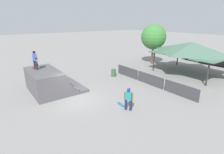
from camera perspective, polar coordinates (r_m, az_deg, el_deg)
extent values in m
plane|color=gray|center=(14.54, -11.33, -7.07)|extent=(160.00, 160.00, 0.00)
cube|color=#565459|center=(16.93, -17.63, -3.48)|extent=(4.59, 4.30, 0.25)
cube|color=#565459|center=(16.72, -19.25, -3.02)|extent=(4.59, 3.34, 0.25)
cube|color=#565459|center=(16.59, -19.91, -2.34)|extent=(4.59, 2.99, 0.25)
cube|color=#565459|center=(16.48, -20.39, -1.61)|extent=(4.59, 2.75, 0.25)
cube|color=#565459|center=(16.39, -20.77, -0.86)|extent=(4.59, 2.59, 0.25)
cube|color=#565459|center=(16.30, -21.06, -0.07)|extent=(4.59, 2.47, 0.25)
cube|color=#565459|center=(16.22, -21.30, 0.73)|extent=(4.59, 2.38, 0.25)
cube|color=#565459|center=(16.15, -21.48, 1.55)|extent=(4.59, 2.34, 0.25)
cylinder|color=silver|center=(16.43, -17.66, 2.55)|extent=(4.50, 0.07, 0.07)
cube|color=#2D2D33|center=(16.47, -23.37, 3.50)|extent=(0.18, 0.18, 0.79)
cube|color=black|center=(16.48, -23.30, 3.68)|extent=(0.21, 0.17, 0.12)
cube|color=#2D2D33|center=(16.78, -23.91, 3.67)|extent=(0.18, 0.18, 0.79)
cube|color=black|center=(16.78, -23.84, 3.85)|extent=(0.21, 0.17, 0.12)
cube|color=blue|center=(16.49, -23.93, 5.85)|extent=(0.47, 0.31, 0.56)
cylinder|color=#A87A5B|center=(16.26, -23.49, 5.59)|extent=(0.13, 0.13, 0.56)
cylinder|color=black|center=(16.26, -23.50, 5.63)|extent=(0.19, 0.19, 0.08)
cylinder|color=#A87A5B|center=(16.73, -24.32, 5.80)|extent=(0.13, 0.13, 0.56)
cylinder|color=black|center=(16.73, -24.33, 5.84)|extent=(0.19, 0.19, 0.08)
sphere|color=#A87A5B|center=(16.42, -24.12, 7.28)|extent=(0.22, 0.22, 0.22)
sphere|color=black|center=(16.41, -24.13, 7.37)|extent=(0.24, 0.24, 0.24)
cylinder|color=green|center=(17.06, -23.79, 2.62)|extent=(0.05, 0.03, 0.05)
cylinder|color=green|center=(17.04, -24.25, 2.54)|extent=(0.05, 0.03, 0.05)
cylinder|color=green|center=(17.52, -24.05, 2.96)|extent=(0.05, 0.03, 0.05)
cylinder|color=green|center=(17.51, -24.50, 2.89)|extent=(0.05, 0.03, 0.05)
cube|color=#B22323|center=(17.27, -24.16, 2.86)|extent=(0.80, 0.25, 0.02)
cube|color=#B22323|center=(16.92, -23.98, 2.67)|extent=(0.11, 0.21, 0.02)
cube|color=#1E2347|center=(12.57, 4.55, -8.90)|extent=(0.21, 0.21, 0.80)
cube|color=#1E2347|center=(12.49, 6.11, -9.14)|extent=(0.21, 0.21, 0.80)
cube|color=teal|center=(12.23, 5.42, -6.16)|extent=(0.48, 0.42, 0.57)
cylinder|color=brown|center=(12.32, 4.19, -6.19)|extent=(0.15, 0.15, 0.57)
cylinder|color=brown|center=(12.19, 6.64, -6.53)|extent=(0.15, 0.15, 0.57)
sphere|color=brown|center=(12.07, 5.48, -4.31)|extent=(0.22, 0.22, 0.22)
sphere|color=#232399|center=(12.06, 5.48, -4.19)|extent=(0.25, 0.25, 0.25)
cylinder|color=red|center=(13.46, 2.19, -8.73)|extent=(0.05, 0.03, 0.05)
cylinder|color=red|center=(13.53, 2.68, -8.58)|extent=(0.05, 0.03, 0.05)
cylinder|color=red|center=(13.12, 3.39, -9.50)|extent=(0.05, 0.03, 0.05)
cylinder|color=red|center=(13.19, 3.88, -9.35)|extent=(0.05, 0.03, 0.05)
cube|color=teal|center=(13.31, 3.03, -8.90)|extent=(0.78, 0.25, 0.02)
cube|color=teal|center=(13.56, 2.16, -8.27)|extent=(0.10, 0.21, 0.02)
cube|color=#3D3D42|center=(19.89, 5.07, 1.71)|extent=(3.19, 0.12, 1.05)
cube|color=#3D3D42|center=(17.61, 12.32, -0.82)|extent=(3.19, 0.12, 1.05)
cube|color=#3D3D42|center=(15.73, 21.53, -4.00)|extent=(3.19, 0.12, 1.05)
cylinder|color=#2D2D33|center=(22.54, 13.50, 4.91)|extent=(0.16, 0.16, 2.34)
cylinder|color=#2D2D33|center=(19.07, 28.76, 0.81)|extent=(0.16, 0.16, 2.34)
cylinder|color=#2D2D33|center=(26.49, 20.65, 6.16)|extent=(0.16, 0.16, 2.34)
cube|color=#4C705B|center=(22.47, 24.45, 6.94)|extent=(7.84, 5.89, 0.10)
pyramid|color=#4C705B|center=(22.36, 24.68, 8.70)|extent=(7.68, 5.77, 1.30)
cylinder|color=brown|center=(26.33, 13.02, 7.07)|extent=(0.28, 0.28, 2.60)
sphere|color=#3D7F38|center=(25.99, 13.42, 12.60)|extent=(3.49, 3.49, 3.49)
cylinder|color=#385B3D|center=(19.78, 0.50, 1.39)|extent=(0.52, 0.52, 0.85)
cube|color=#A8AAAF|center=(30.32, 26.14, 5.52)|extent=(4.63, 2.16, 0.62)
cube|color=#283342|center=(30.30, 26.10, 6.56)|extent=(2.22, 1.61, 0.46)
cube|color=#A8AAAF|center=(30.26, 26.16, 6.98)|extent=(2.12, 1.57, 0.04)
cylinder|color=black|center=(30.23, 28.99, 4.75)|extent=(0.66, 0.28, 0.64)
cylinder|color=black|center=(29.01, 27.42, 4.51)|extent=(0.66, 0.28, 0.64)
cylinder|color=black|center=(31.72, 24.89, 5.86)|extent=(0.66, 0.28, 0.64)
cylinder|color=black|center=(30.55, 23.23, 5.67)|extent=(0.66, 0.28, 0.64)
cube|color=black|center=(28.88, 31.18, 4.21)|extent=(4.45, 1.89, 0.62)
cube|color=#283342|center=(28.82, 31.14, 5.30)|extent=(2.10, 1.49, 0.46)
cube|color=black|center=(28.78, 31.21, 5.74)|extent=(2.00, 1.45, 0.04)
cylinder|color=black|center=(30.03, 29.26, 4.63)|extent=(0.65, 0.24, 0.64)
cylinder|color=black|center=(28.68, 28.16, 4.27)|extent=(0.65, 0.24, 0.64)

